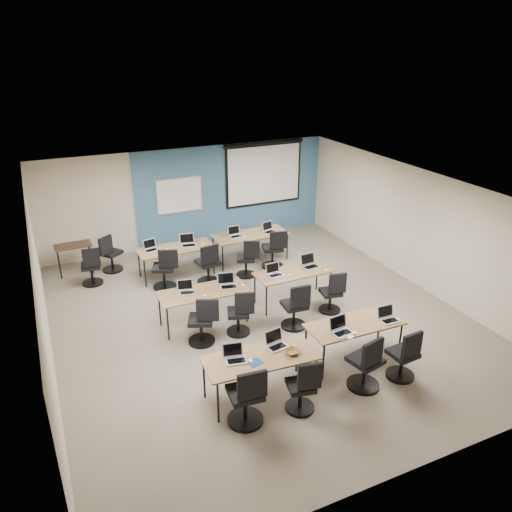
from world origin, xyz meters
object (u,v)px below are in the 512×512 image
laptop_6 (274,272)px  laptop_1 (276,342)px  task_chair_11 (274,252)px  laptop_5 (227,283)px  task_chair_3 (404,359)px  task_chair_7 (332,296)px  whiteboard (179,195)px  spare_chair_b (92,269)px  laptop_7 (310,264)px  task_chair_10 (247,261)px  task_chair_8 (165,272)px  training_table_front_left (260,360)px  laptop_3 (388,317)px  training_table_back_left (176,250)px  laptop_9 (188,242)px  projector_screen (264,170)px  training_table_mid_left (203,293)px  laptop_0 (235,356)px  laptop_10 (235,234)px  laptop_4 (186,289)px  task_chair_5 (240,316)px  task_chair_4 (203,324)px  task_chair_2 (366,367)px  spare_chair_a (110,256)px  training_table_mid_right (293,274)px  training_table_front_right (355,326)px  task_chair_6 (296,310)px  task_chair_9 (209,267)px  laptop_2 (341,329)px  utility_table (73,249)px  laptop_8 (150,247)px  laptop_11 (269,229)px  task_chair_1 (303,390)px  training_table_back_right (250,236)px

laptop_6 → laptop_1: bearing=-118.3°
laptop_1 → task_chair_11: bearing=54.0°
task_chair_11 → laptop_5: bearing=-122.4°
task_chair_3 → task_chair_7: (0.12, 2.42, -0.01)m
whiteboard → spare_chair_b: 3.17m
laptop_7 → task_chair_10: size_ratio=0.38×
task_chair_7 → task_chair_8: (-2.89, 2.50, 0.03)m
whiteboard → training_table_front_left: (-0.71, -6.68, -0.77)m
laptop_3 → task_chair_8: size_ratio=0.32×
training_table_back_left → laptop_9: laptop_9 is taller
projector_screen → training_table_back_left: projector_screen is taller
training_table_mid_left → laptop_0: 2.40m
laptop_6 → laptop_7: laptop_7 is taller
laptop_10 → spare_chair_b: 3.55m
laptop_4 → task_chair_5: (0.82, -0.77, -0.40)m
task_chair_4 → task_chair_11: size_ratio=0.98×
task_chair_3 → task_chair_2: bearing=171.9°
laptop_1 → laptop_10: 4.97m
laptop_7 → task_chair_8: bearing=143.6°
projector_screen → laptop_0: projector_screen is taller
laptop_1 → spare_chair_a: bearing=97.4°
training_table_mid_right → task_chair_10: bearing=102.9°
task_chair_8 → training_table_front_right: bearing=-39.4°
task_chair_6 → task_chair_9: (-0.90, 2.57, 0.01)m
training_table_back_left → task_chair_2: size_ratio=1.76×
laptop_2 → spare_chair_b: 6.19m
task_chair_4 → laptop_6: task_chair_4 is taller
task_chair_9 → spare_chair_a: size_ratio=1.04×
task_chair_9 → task_chair_11: task_chair_9 is taller
task_chair_3 → task_chair_10: size_ratio=1.01×
projector_screen → training_table_mid_left: bearing=-128.4°
training_table_back_left → laptop_6: size_ratio=5.63×
utility_table → laptop_8: bearing=-34.2°
task_chair_2 → task_chair_8: task_chair_2 is taller
laptop_4 → laptop_5: bearing=6.3°
training_table_mid_left → spare_chair_b: 3.28m
training_table_back_left → laptop_5: laptop_5 is taller
laptop_3 → spare_chair_b: size_ratio=0.33×
training_table_mid_left → task_chair_9: bearing=68.5°
training_table_front_left → task_chair_4: 1.86m
laptop_11 → laptop_2: bearing=-115.6°
laptop_5 → laptop_7: 1.99m
training_table_mid_right → laptop_4: 2.37m
laptop_4 → spare_chair_a: (-0.98, 3.19, -0.39)m
whiteboard → task_chair_3: (1.67, -7.29, -1.05)m
task_chair_1 → laptop_6: bearing=83.3°
laptop_0 → laptop_7: size_ratio=0.89×
laptop_6 → laptop_7: size_ratio=0.88×
training_table_back_right → laptop_6: size_ratio=5.99×
training_table_front_left → task_chair_4: task_chair_4 is taller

